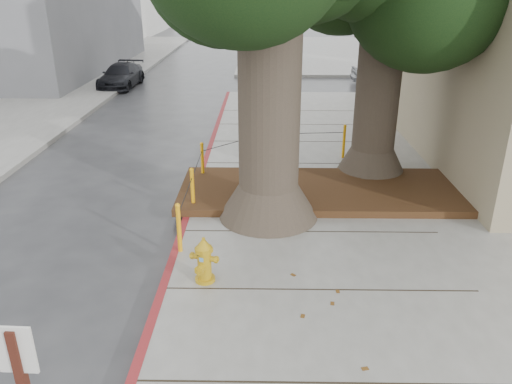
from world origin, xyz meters
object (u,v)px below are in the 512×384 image
at_px(fire_hydrant, 204,260).
at_px(car_dark, 121,76).
at_px(car_silver, 385,72).
at_px(car_red, 423,76).

bearing_deg(fire_hydrant, car_dark, 126.08).
distance_m(fire_hydrant, car_dark, 18.10).
relative_size(car_silver, car_red, 1.00).
distance_m(fire_hydrant, car_silver, 19.51).
distance_m(fire_hydrant, car_red, 19.06).
relative_size(fire_hydrant, car_silver, 0.24).
xyz_separation_m(fire_hydrant, car_dark, (-5.91, 17.11, 0.01)).
height_order(fire_hydrant, car_silver, car_silver).
bearing_deg(car_dark, car_silver, 7.58).
xyz_separation_m(fire_hydrant, car_silver, (6.94, 18.23, 0.04)).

